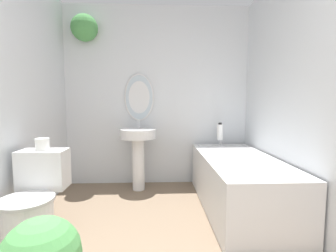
# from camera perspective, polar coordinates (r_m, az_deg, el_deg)

# --- Properties ---
(wall_back) EXTENTS (2.58, 0.34, 2.40)m
(wall_back) POSITION_cam_1_polar(r_m,az_deg,el_deg) (3.35, -4.07, 8.32)
(wall_back) COLOR silver
(wall_back) RESTS_ON ground_plane
(wall_right) EXTENTS (0.06, 2.99, 2.40)m
(wall_right) POSITION_cam_1_polar(r_m,az_deg,el_deg) (2.27, 31.41, 6.83)
(wall_right) COLOR silver
(wall_right) RESTS_ON ground_plane
(toilet) EXTENTS (0.39, 0.60, 0.72)m
(toilet) POSITION_cam_1_polar(r_m,az_deg,el_deg) (2.25, -28.95, -15.80)
(toilet) COLOR white
(toilet) RESTS_ON ground_plane
(pedestal_sink) EXTENTS (0.45, 0.45, 0.88)m
(pedestal_sink) POSITION_cam_1_polar(r_m,az_deg,el_deg) (3.12, -6.96, -4.75)
(pedestal_sink) COLOR white
(pedestal_sink) RESTS_ON ground_plane
(bathtub) EXTENTS (0.72, 1.64, 0.63)m
(bathtub) POSITION_cam_1_polar(r_m,az_deg,el_deg) (2.73, 16.14, -12.39)
(bathtub) COLOR silver
(bathtub) RESTS_ON ground_plane
(shampoo_bottle) EXTENTS (0.08, 0.08, 0.23)m
(shampoo_bottle) POSITION_cam_1_polar(r_m,az_deg,el_deg) (3.28, 12.11, -1.33)
(shampoo_bottle) COLOR white
(shampoo_bottle) RESTS_ON bathtub
(toilet_paper_roll) EXTENTS (0.11, 0.11, 0.10)m
(toilet_paper_roll) POSITION_cam_1_polar(r_m,az_deg,el_deg) (2.31, -27.33, -3.80)
(toilet_paper_roll) COLOR white
(toilet_paper_roll) RESTS_ON toilet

